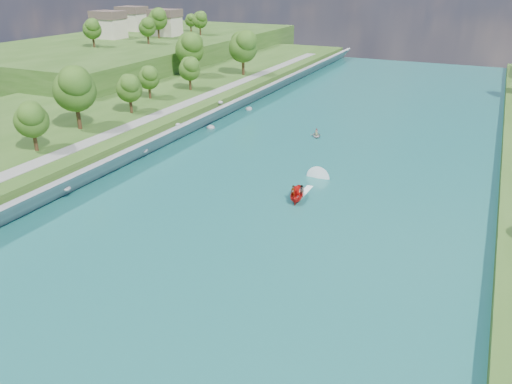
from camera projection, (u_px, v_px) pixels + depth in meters
The scene contains 11 objects.
ground at pixel (227, 245), 56.48m from camera, with size 260.00×260.00×0.00m, color #2D5119.
river_water at pixel (292, 183), 73.02m from camera, with size 55.00×240.00×0.10m, color #175859.
berm_west at pixel (40, 130), 91.89m from camera, with size 45.00×240.00×3.50m, color #2D5119.
ridge_west at pixel (144, 51), 165.59m from camera, with size 60.00×120.00×9.00m, color #2D5119.
riprap_bank at pixel (144, 149), 81.78m from camera, with size 4.30×236.00×4.12m.
riverside_path at pixel (114, 132), 84.33m from camera, with size 3.00×200.00×0.10m, color gray.
ridge_houses at pixel (136, 21), 168.60m from camera, with size 29.50×29.50×8.40m.
trees_west at pixel (9, 109), 75.09m from camera, with size 19.18×146.29×13.71m.
trees_ridge at pixel (156, 24), 155.94m from camera, with size 16.89×52.33×10.99m.
motorboat at pixel (300, 192), 68.20m from camera, with size 3.60×19.06×2.23m.
raft at pixel (316, 135), 93.44m from camera, with size 3.06×3.52×1.56m.
Camera 1 is at (24.01, -43.19, 28.20)m, focal length 35.00 mm.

